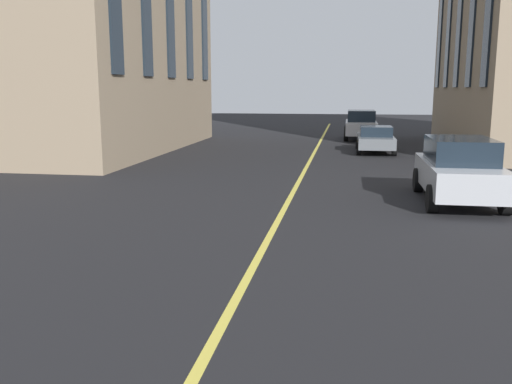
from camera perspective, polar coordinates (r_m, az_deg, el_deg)
lane_centre_line at (r=13.30m, az=1.87°, el=-3.69°), size 80.00×0.16×0.01m
car_grey_near at (r=29.52m, az=12.19°, el=5.36°), size 4.40×1.95×1.37m
car_white_far at (r=36.93m, az=10.74°, el=6.84°), size 4.70×2.14×1.88m
car_silver_parked_a at (r=17.16m, az=20.14°, el=2.19°), size 4.70×2.14×1.88m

